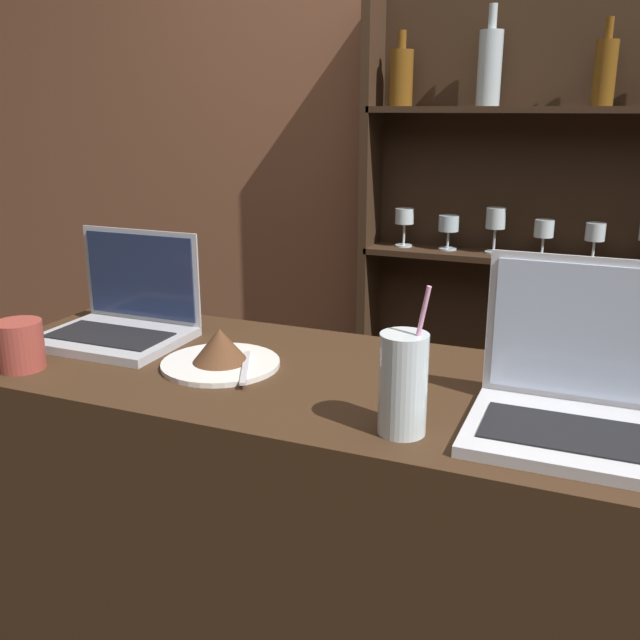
# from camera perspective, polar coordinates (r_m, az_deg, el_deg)

# --- Properties ---
(bar_counter) EXTENTS (1.68, 0.53, 1.01)m
(bar_counter) POSITION_cam_1_polar(r_m,az_deg,el_deg) (1.54, 5.16, -23.00)
(bar_counter) COLOR #382314
(bar_counter) RESTS_ON ground_plane
(back_wall) EXTENTS (7.00, 0.06, 2.70)m
(back_wall) POSITION_cam_1_polar(r_m,az_deg,el_deg) (2.49, 15.12, 12.94)
(back_wall) COLOR brown
(back_wall) RESTS_ON ground_plane
(back_shelf) EXTENTS (1.19, 0.18, 1.85)m
(back_shelf) POSITION_cam_1_polar(r_m,az_deg,el_deg) (2.45, 17.18, 4.00)
(back_shelf) COLOR #332114
(back_shelf) RESTS_ON ground_plane
(laptop_near) EXTENTS (0.30, 0.23, 0.22)m
(laptop_near) POSITION_cam_1_polar(r_m,az_deg,el_deg) (1.59, -15.50, 0.33)
(laptop_near) COLOR #ADADB2
(laptop_near) RESTS_ON bar_counter
(laptop_far) EXTENTS (0.33, 0.24, 0.26)m
(laptop_far) POSITION_cam_1_polar(r_m,az_deg,el_deg) (1.16, 20.34, -5.75)
(laptop_far) COLOR silver
(laptop_far) RESTS_ON bar_counter
(cake_plate) EXTENTS (0.23, 0.23, 0.08)m
(cake_plate) POSITION_cam_1_polar(r_m,az_deg,el_deg) (1.38, -7.98, -2.61)
(cake_plate) COLOR silver
(cake_plate) RESTS_ON bar_counter
(water_glass) EXTENTS (0.07, 0.07, 0.23)m
(water_glass) POSITION_cam_1_polar(r_m,az_deg,el_deg) (1.08, 6.67, -5.09)
(water_glass) COLOR silver
(water_glass) RESTS_ON bar_counter
(coffee_cup) EXTENTS (0.09, 0.09, 0.09)m
(coffee_cup) POSITION_cam_1_polar(r_m,az_deg,el_deg) (1.46, -22.89, -1.87)
(coffee_cup) COLOR #993D33
(coffee_cup) RESTS_ON bar_counter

